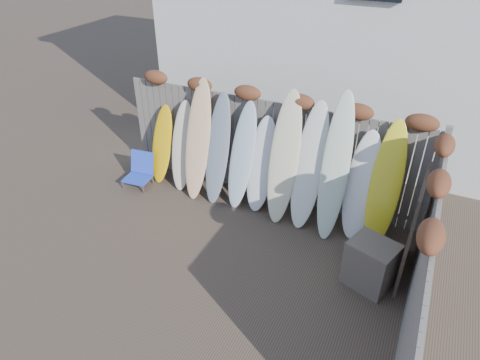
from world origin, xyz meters
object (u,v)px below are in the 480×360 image
at_px(lattice_panel, 412,230).
at_px(surfboard_0, 162,145).
at_px(beach_chair, 140,170).
at_px(wooden_crate, 371,264).

distance_m(lattice_panel, surfboard_0, 5.07).
distance_m(beach_chair, surfboard_0, 0.71).
relative_size(beach_chair, wooden_crate, 0.89).
bearing_deg(surfboard_0, lattice_panel, -4.73).
bearing_deg(lattice_panel, beach_chair, 177.70).
relative_size(beach_chair, lattice_panel, 0.39).
bearing_deg(surfboard_0, wooden_crate, -11.01).
xyz_separation_m(wooden_crate, surfboard_0, (-4.56, 1.25, 0.41)).
bearing_deg(wooden_crate, lattice_panel, 45.42).
bearing_deg(lattice_panel, surfboard_0, 172.81).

